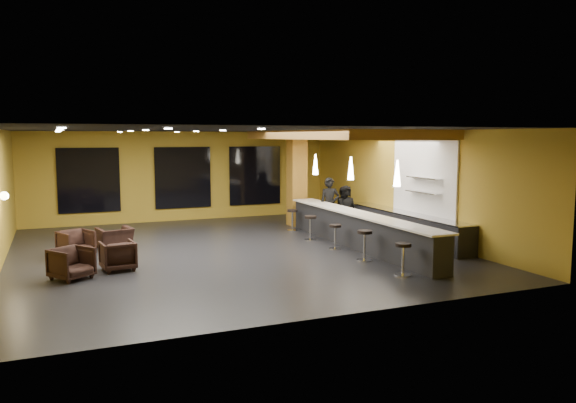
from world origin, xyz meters
name	(u,v)px	position (x,y,z in m)	size (l,w,h in m)	color
floor	(231,252)	(0.00, 0.00, -0.05)	(12.00, 13.00, 0.10)	black
ceiling	(230,128)	(0.00, 0.00, 3.55)	(12.00, 13.00, 0.10)	black
wall_back	(182,176)	(0.00, 6.55, 1.75)	(12.00, 0.10, 3.50)	#A58425
wall_front	(336,223)	(0.00, -6.55, 1.75)	(12.00, 0.10, 3.50)	#A58425
wall_right	(407,184)	(6.05, 0.00, 1.75)	(0.10, 13.00, 3.50)	#A58425
wood_soffit	(338,135)	(4.00, 1.00, 3.36)	(3.60, 8.00, 0.28)	#B07733
window_left	(89,180)	(-3.50, 6.44, 1.70)	(2.20, 0.06, 2.40)	black
window_center	(183,178)	(0.00, 6.44, 1.70)	(2.20, 0.06, 2.40)	black
window_right	(255,176)	(3.00, 6.44, 1.70)	(2.20, 0.06, 2.40)	black
tile_backsplash	(424,179)	(5.96, -1.00, 2.00)	(0.06, 3.20, 2.40)	white
bar_counter	(358,231)	(3.65, -1.00, 0.50)	(0.60, 8.00, 1.00)	black
bar_top	(358,214)	(3.65, -1.00, 1.02)	(0.78, 8.10, 0.05)	white
prep_counter	(405,227)	(5.65, -0.50, 0.43)	(0.70, 6.00, 0.86)	black
prep_top	(405,213)	(5.65, -0.50, 0.89)	(0.72, 6.00, 0.03)	silver
wall_shelf_lower	(423,192)	(5.82, -1.20, 1.60)	(0.30, 1.50, 0.03)	silver
wall_shelf_upper	(424,178)	(5.82, -1.20, 2.05)	(0.30, 1.50, 0.03)	silver
column	(297,179)	(3.65, 3.60, 1.75)	(0.60, 0.60, 3.50)	olive
wall_sconce	(4,196)	(-5.88, 0.50, 1.80)	(0.22, 0.22, 0.22)	#FFE5B2
pendant_0	(397,173)	(3.65, -3.00, 2.35)	(0.20, 0.20, 0.70)	white
pendant_1	(351,168)	(3.65, -0.50, 2.35)	(0.20, 0.20, 0.70)	white
pendant_2	(315,164)	(3.65, 2.00, 2.35)	(0.20, 0.20, 0.70)	white
staff_a	(330,205)	(4.15, 1.88, 0.94)	(0.69, 0.45, 1.89)	black
staff_b	(344,208)	(4.84, 2.10, 0.76)	(0.74, 0.58, 1.52)	black
staff_c	(346,207)	(4.92, 2.13, 0.79)	(0.77, 0.50, 1.57)	black
armchair_a	(72,263)	(-4.39, -1.72, 0.38)	(0.80, 0.83, 0.75)	black
armchair_b	(118,256)	(-3.30, -1.22, 0.37)	(0.79, 0.81, 0.74)	black
armchair_c	(76,244)	(-4.20, 0.82, 0.37)	(0.80, 0.82, 0.75)	black
armchair_d	(115,238)	(-3.09, 1.67, 0.31)	(0.95, 0.83, 0.62)	black
bar_stool_0	(403,255)	(2.92, -4.42, 0.51)	(0.40, 0.40, 0.79)	silver
bar_stool_1	(365,241)	(2.91, -2.64, 0.53)	(0.42, 0.42, 0.82)	silver
bar_stool_2	(335,233)	(2.90, -0.96, 0.47)	(0.37, 0.37, 0.73)	silver
bar_stool_3	(310,225)	(2.83, 0.62, 0.50)	(0.40, 0.40, 0.79)	silver
bar_stool_4	(292,217)	(2.99, 2.48, 0.48)	(0.38, 0.38, 0.76)	silver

